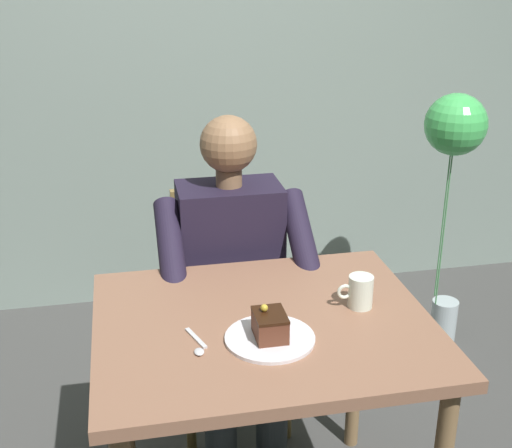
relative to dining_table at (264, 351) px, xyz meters
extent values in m
cube|color=gray|center=(0.00, -1.71, 0.84)|extent=(6.40, 0.12, 3.00)
cube|color=#8F624A|center=(0.00, 0.00, 0.08)|extent=(0.93, 0.78, 0.04)
cylinder|color=olive|center=(-0.41, -0.33, -0.29)|extent=(0.05, 0.05, 0.74)
cylinder|color=olive|center=(0.41, -0.33, -0.29)|extent=(0.05, 0.05, 0.74)
cube|color=olive|center=(0.00, -0.59, -0.24)|extent=(0.42, 0.42, 0.04)
cube|color=olive|center=(0.00, -0.78, 0.00)|extent=(0.38, 0.04, 0.45)
cylinder|color=olive|center=(-0.18, -0.41, -0.45)|extent=(0.04, 0.04, 0.42)
cylinder|color=olive|center=(0.18, -0.41, -0.45)|extent=(0.04, 0.04, 0.42)
cylinder|color=olive|center=(-0.18, -0.77, -0.45)|extent=(0.04, 0.04, 0.42)
cylinder|color=olive|center=(0.18, -0.77, -0.45)|extent=(0.04, 0.04, 0.42)
cube|color=#211A2E|center=(0.00, -0.57, 0.04)|extent=(0.36, 0.22, 0.53)
sphere|color=#926C4A|center=(0.00, -0.57, 0.45)|extent=(0.19, 0.19, 0.19)
cylinder|color=#926C4A|center=(0.00, -0.57, 0.33)|extent=(0.09, 0.09, 0.06)
cylinder|color=#211A2E|center=(-0.22, -0.43, 0.16)|extent=(0.08, 0.33, 0.26)
sphere|color=#926C4A|center=(-0.22, -0.27, 0.05)|extent=(0.09, 0.09, 0.09)
cylinder|color=#211A2E|center=(0.22, -0.43, 0.16)|extent=(0.08, 0.33, 0.26)
sphere|color=#926C4A|center=(0.22, -0.27, 0.05)|extent=(0.09, 0.09, 0.09)
cylinder|color=#2E363B|center=(-0.09, -0.45, -0.24)|extent=(0.13, 0.38, 0.14)
cylinder|color=#2E363B|center=(0.09, -0.45, -0.24)|extent=(0.13, 0.38, 0.14)
cylinder|color=#2E363B|center=(-0.09, -0.27, -0.46)|extent=(0.11, 0.11, 0.40)
cylinder|color=#2E363B|center=(0.09, -0.27, -0.46)|extent=(0.11, 0.11, 0.40)
cylinder|color=white|center=(0.01, 0.10, 0.10)|extent=(0.24, 0.24, 0.01)
cube|color=brown|center=(0.01, 0.10, 0.14)|extent=(0.08, 0.10, 0.06)
cube|color=black|center=(0.01, 0.10, 0.17)|extent=(0.08, 0.10, 0.01)
sphere|color=gold|center=(0.02, 0.09, 0.19)|extent=(0.02, 0.02, 0.02)
cylinder|color=white|center=(-0.29, -0.02, 0.15)|extent=(0.07, 0.07, 0.10)
torus|color=white|center=(-0.24, -0.02, 0.15)|extent=(0.05, 0.01, 0.05)
cylinder|color=black|center=(-0.29, -0.02, 0.19)|extent=(0.06, 0.06, 0.01)
cube|color=silver|center=(0.20, 0.06, 0.10)|extent=(0.05, 0.11, 0.01)
ellipsoid|color=silver|center=(0.20, 0.13, 0.10)|extent=(0.03, 0.04, 0.01)
cylinder|color=#B2C1C6|center=(-1.05, -0.91, -0.55)|extent=(0.12, 0.12, 0.22)
sphere|color=#47C55C|center=(-0.99, -0.89, 0.39)|extent=(0.26, 0.26, 0.26)
cylinder|color=#4C9956|center=(-0.99, -0.89, -0.09)|extent=(0.01, 0.01, 0.70)
sphere|color=yellow|center=(-1.03, -0.97, 0.41)|extent=(0.19, 0.19, 0.19)
cylinder|color=#4C9956|center=(-1.03, -0.97, -0.06)|extent=(0.01, 0.01, 0.75)
camera|label=1|loc=(0.35, 1.60, 1.05)|focal=47.48mm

